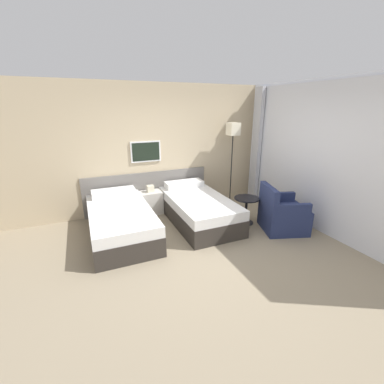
{
  "coord_description": "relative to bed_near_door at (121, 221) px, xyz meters",
  "views": [
    {
      "loc": [
        -1.72,
        -3.28,
        2.23
      ],
      "look_at": [
        0.12,
        1.0,
        0.67
      ],
      "focal_mm": 24.0,
      "sensor_mm": 36.0,
      "label": 1
    }
  ],
  "objects": [
    {
      "name": "ground_plane",
      "position": [
        1.24,
        -1.07,
        -0.27
      ],
      "size": [
        16.0,
        16.0,
        0.0
      ],
      "primitive_type": "plane",
      "color": "gray"
    },
    {
      "name": "wall_headboard",
      "position": [
        1.21,
        1.05,
        1.03
      ],
      "size": [
        10.0,
        0.1,
        2.7
      ],
      "color": "#C6B28E",
      "rests_on": "ground_plane"
    },
    {
      "name": "wall_window",
      "position": [
        3.47,
        -1.17,
        1.07
      ],
      "size": [
        0.21,
        4.6,
        2.7
      ],
      "color": "white",
      "rests_on": "ground_plane"
    },
    {
      "name": "bed_near_door",
      "position": [
        0.0,
        0.0,
        0.0
      ],
      "size": [
        1.05,
        2.0,
        0.65
      ],
      "color": "#332D28",
      "rests_on": "ground_plane"
    },
    {
      "name": "bed_near_window",
      "position": [
        1.52,
        0.0,
        0.0
      ],
      "size": [
        1.05,
        2.0,
        0.65
      ],
      "color": "#332D28",
      "rests_on": "ground_plane"
    },
    {
      "name": "nightstand",
      "position": [
        0.76,
        0.77,
        -0.01
      ],
      "size": [
        0.46,
        0.34,
        0.63
      ],
      "color": "beige",
      "rests_on": "ground_plane"
    },
    {
      "name": "floor_lamp",
      "position": [
        2.66,
        0.63,
        1.33
      ],
      "size": [
        0.24,
        0.24,
        1.89
      ],
      "color": "black",
      "rests_on": "ground_plane"
    },
    {
      "name": "side_table",
      "position": [
        2.36,
        -0.46,
        0.11
      ],
      "size": [
        0.49,
        0.49,
        0.53
      ],
      "color": "black",
      "rests_on": "ground_plane"
    },
    {
      "name": "armchair",
      "position": [
        2.81,
        -0.98,
        0.03
      ],
      "size": [
        0.94,
        0.92,
        0.87
      ],
      "rotation": [
        0.0,
        0.0,
        1.25
      ],
      "color": "navy",
      "rests_on": "ground_plane"
    }
  ]
}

